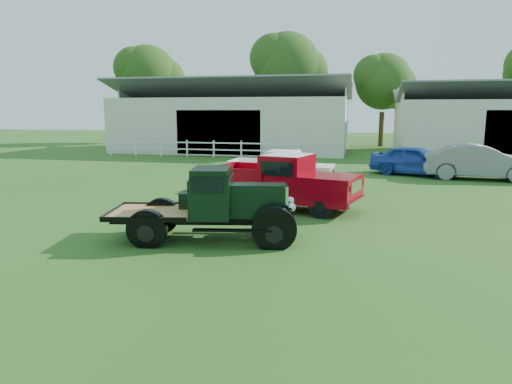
% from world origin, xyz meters
% --- Properties ---
extents(ground, '(120.00, 120.00, 0.00)m').
position_xyz_m(ground, '(0.00, 0.00, 0.00)').
color(ground, '#3E6826').
extents(shed_left, '(18.80, 10.20, 5.60)m').
position_xyz_m(shed_left, '(-7.00, 26.00, 2.80)').
color(shed_left, '#B8BBA5').
rests_on(shed_left, ground).
extents(shed_right, '(16.80, 9.20, 5.20)m').
position_xyz_m(shed_right, '(14.00, 27.00, 2.60)').
color(shed_right, '#B8BBA5').
rests_on(shed_right, ground).
extents(fence_rail, '(14.20, 0.16, 1.20)m').
position_xyz_m(fence_rail, '(-8.00, 20.00, 0.60)').
color(fence_rail, white).
rests_on(fence_rail, ground).
extents(tree_a, '(6.30, 6.30, 10.50)m').
position_xyz_m(tree_a, '(-18.00, 33.00, 5.25)').
color(tree_a, black).
rests_on(tree_a, ground).
extents(tree_b, '(6.90, 6.90, 11.50)m').
position_xyz_m(tree_b, '(-4.00, 34.00, 5.75)').
color(tree_b, black).
rests_on(tree_b, ground).
extents(tree_c, '(5.40, 5.40, 9.00)m').
position_xyz_m(tree_c, '(5.00, 33.00, 4.50)').
color(tree_c, black).
rests_on(tree_c, ground).
extents(vintage_flatbed, '(4.92, 2.66, 1.85)m').
position_xyz_m(vintage_flatbed, '(-0.75, -0.06, 0.92)').
color(vintage_flatbed, black).
rests_on(vintage_flatbed, ground).
extents(red_pickup, '(5.41, 3.22, 1.85)m').
position_xyz_m(red_pickup, '(0.53, 4.10, 0.93)').
color(red_pickup, maroon).
rests_on(red_pickup, ground).
extents(white_pickup, '(4.50, 2.00, 1.61)m').
position_xyz_m(white_pickup, '(-0.14, 7.52, 0.81)').
color(white_pickup, white).
rests_on(white_pickup, ground).
extents(misc_car_blue, '(4.77, 3.27, 1.51)m').
position_xyz_m(misc_car_blue, '(5.80, 13.48, 0.75)').
color(misc_car_blue, '#2041A6').
rests_on(misc_car_blue, ground).
extents(misc_car_grey, '(5.22, 2.25, 1.67)m').
position_xyz_m(misc_car_grey, '(8.62, 12.62, 0.84)').
color(misc_car_grey, slate).
rests_on(misc_car_grey, ground).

